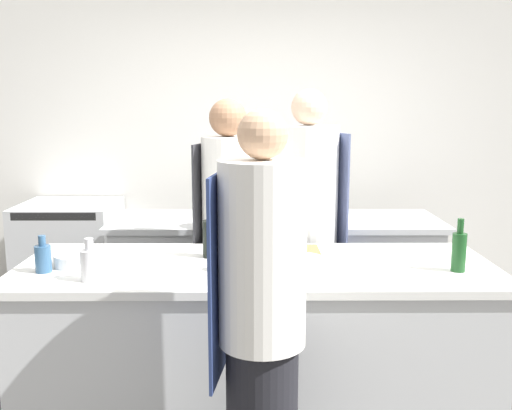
# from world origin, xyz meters

# --- Properties ---
(wall_back) EXTENTS (8.00, 0.06, 2.80)m
(wall_back) POSITION_xyz_m (0.00, 2.13, 1.40)
(wall_back) COLOR silver
(wall_back) RESTS_ON ground_plane
(prep_counter) EXTENTS (2.47, 0.89, 0.88)m
(prep_counter) POSITION_xyz_m (0.00, 0.00, 0.44)
(prep_counter) COLOR silver
(prep_counter) RESTS_ON ground_plane
(pass_counter) EXTENTS (2.37, 0.73, 0.88)m
(pass_counter) POSITION_xyz_m (0.15, 1.18, 0.44)
(pass_counter) COLOR silver
(pass_counter) RESTS_ON ground_plane
(oven_range) EXTENTS (0.76, 0.72, 0.91)m
(oven_range) POSITION_xyz_m (-1.53, 1.72, 0.45)
(oven_range) COLOR silver
(oven_range) RESTS_ON ground_plane
(chef_at_prep_near) EXTENTS (0.37, 0.36, 1.69)m
(chef_at_prep_near) POSITION_xyz_m (0.01, -0.74, 0.85)
(chef_at_prep_near) COLOR black
(chef_at_prep_near) RESTS_ON ground_plane
(chef_at_stove) EXTENTS (0.43, 0.42, 1.80)m
(chef_at_stove) POSITION_xyz_m (0.34, 0.71, 0.90)
(chef_at_stove) COLOR black
(chef_at_stove) RESTS_ON ground_plane
(chef_at_pass_far) EXTENTS (0.37, 0.36, 1.74)m
(chef_at_pass_far) POSITION_xyz_m (-0.17, 0.55, 0.88)
(chef_at_pass_far) COLOR black
(chef_at_pass_far) RESTS_ON ground_plane
(bottle_olive_oil) EXTENTS (0.09, 0.09, 0.28)m
(bottle_olive_oil) POSITION_xyz_m (-0.25, 0.14, 1.00)
(bottle_olive_oil) COLOR black
(bottle_olive_oil) RESTS_ON prep_counter
(bottle_vinegar) EXTENTS (0.09, 0.09, 0.20)m
(bottle_vinegar) POSITION_xyz_m (-0.78, -0.27, 0.97)
(bottle_vinegar) COLOR silver
(bottle_vinegar) RESTS_ON prep_counter
(bottle_wine) EXTENTS (0.08, 0.08, 0.19)m
(bottle_wine) POSITION_xyz_m (-1.06, -0.13, 0.96)
(bottle_wine) COLOR #2D5175
(bottle_wine) RESTS_ON prep_counter
(bottle_cooking_oil) EXTENTS (0.07, 0.07, 0.27)m
(bottle_cooking_oil) POSITION_xyz_m (1.00, -0.13, 0.99)
(bottle_cooking_oil) COLOR #19471E
(bottle_cooking_oil) RESTS_ON prep_counter
(bowl_mixing_large) EXTENTS (0.23, 0.23, 0.06)m
(bowl_mixing_large) POSITION_xyz_m (0.22, -0.11, 0.92)
(bowl_mixing_large) COLOR white
(bowl_mixing_large) RESTS_ON prep_counter
(bowl_prep_small) EXTENTS (0.26, 0.26, 0.06)m
(bowl_prep_small) POSITION_xyz_m (-0.92, 0.00, 0.91)
(bowl_prep_small) COLOR white
(bowl_prep_small) RESTS_ON prep_counter
(cup) EXTENTS (0.08, 0.08, 0.08)m
(cup) POSITION_xyz_m (-0.17, -0.11, 0.93)
(cup) COLOR #33477F
(cup) RESTS_ON prep_counter
(cutting_board) EXTENTS (0.30, 0.27, 0.01)m
(cutting_board) POSITION_xyz_m (0.20, 0.24, 0.89)
(cutting_board) COLOR olive
(cutting_board) RESTS_ON prep_counter
(stockpot) EXTENTS (0.30, 0.30, 0.18)m
(stockpot) POSITION_xyz_m (0.51, 1.30, 0.97)
(stockpot) COLOR silver
(stockpot) RESTS_ON pass_counter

